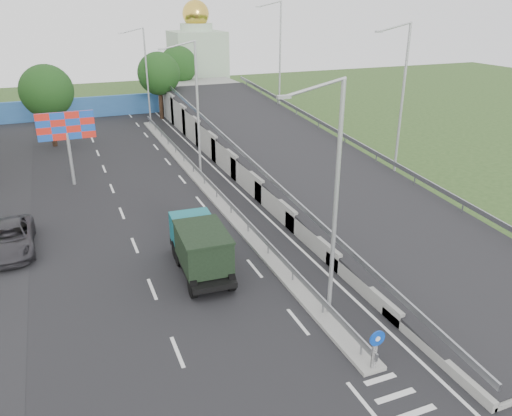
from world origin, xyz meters
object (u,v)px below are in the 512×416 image
church (198,59)px  billboard (66,130)px  lamp_post_near (332,192)px  dump_truck (200,246)px  sign_bollard (375,349)px  parked_car_c (9,239)px  lamp_post_mid (195,103)px  lamp_post_far (145,71)px

church → billboard: bearing=-120.7°
lamp_post_near → dump_truck: bearing=123.6°
sign_bollard → parked_car_c: 20.39m
lamp_post_near → billboard: lamp_post_near is taller
lamp_post_near → lamp_post_mid: same height
lamp_post_mid → church: 35.41m
lamp_post_mid → dump_truck: (-3.92, -14.09, -4.38)m
lamp_post_mid → parked_car_c: lamp_post_mid is taller
lamp_post_mid → lamp_post_far: (0.00, 20.00, 0.00)m
lamp_post_far → lamp_post_mid: bearing=-90.0°
lamp_post_far → parked_car_c: (-13.03, -28.06, -5.04)m
dump_truck → sign_bollard: bearing=-65.8°
lamp_post_far → parked_car_c: 31.35m
lamp_post_near → parked_car_c: lamp_post_near is taller
sign_bollard → church: size_ratio=0.12×
lamp_post_near → lamp_post_mid: (0.00, 20.00, 0.00)m
lamp_post_near → lamp_post_mid: size_ratio=1.00×
dump_truck → parked_car_c: (-9.12, 6.03, -0.66)m
dump_truck → billboard: bearing=110.7°
lamp_post_far → dump_truck: (-3.92, -34.09, -4.38)m
sign_bollard → billboard: bearing=109.2°
lamp_post_mid → church: bearing=73.8°
parked_car_c → dump_truck: bearing=-34.1°
sign_bollard → billboard: (-9.00, 25.83, 3.15)m
church → dump_truck: size_ratio=2.32×
lamp_post_mid → billboard: 9.47m
lamp_post_mid → parked_car_c: bearing=-148.3°
lamp_post_mid → parked_car_c: 16.13m
sign_bollard → dump_truck: size_ratio=0.28×
lamp_post_near → billboard: size_ratio=1.83×
church → parked_car_c: bearing=-118.6°
lamp_post_mid → lamp_post_far: size_ratio=1.00×
lamp_post_near → dump_truck: 8.33m
parked_car_c → church: bearing=60.8°
lamp_post_mid → billboard: lamp_post_mid is taller
dump_truck → lamp_post_mid: bearing=77.3°
billboard → dump_truck: billboard is taller
lamp_post_mid → billboard: (-9.11, 2.00, -1.62)m
lamp_post_far → dump_truck: bearing=-96.6°
sign_bollard → church: bearing=80.2°
lamp_post_near → lamp_post_far: bearing=90.0°
lamp_post_far → dump_truck: lamp_post_far is taller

